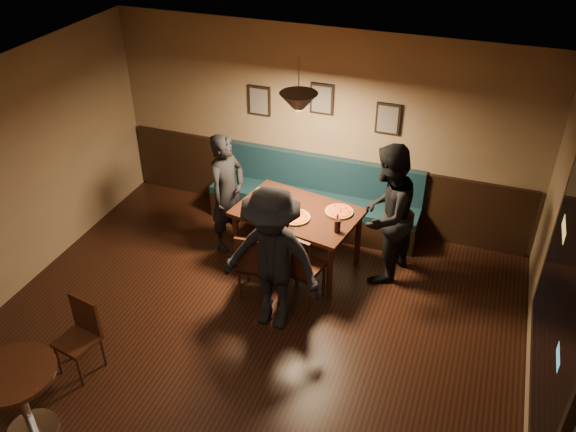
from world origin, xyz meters
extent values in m
plane|color=black|center=(0.00, 0.00, 0.00)|extent=(7.00, 7.00, 0.00)
plane|color=silver|center=(0.00, 0.00, 2.80)|extent=(7.00, 7.00, 0.00)
plane|color=#8C704F|center=(0.00, 3.50, 1.40)|extent=(6.00, 0.00, 6.00)
plane|color=#8C704F|center=(3.00, 0.00, 1.40)|extent=(0.00, 7.00, 7.00)
cube|color=black|center=(0.00, 3.47, 0.50)|extent=(5.88, 0.06, 1.00)
cube|color=black|center=(2.96, 0.50, 1.50)|extent=(0.06, 2.56, 1.86)
plane|color=black|center=(2.93, 0.50, 1.50)|extent=(0.00, 2.40, 2.40)
cube|color=black|center=(-0.90, 3.47, 1.70)|extent=(0.32, 0.04, 0.42)
cube|color=black|center=(0.00, 3.47, 1.85)|extent=(0.32, 0.04, 0.42)
cube|color=black|center=(0.90, 3.47, 1.70)|extent=(0.32, 0.04, 0.42)
cone|color=black|center=(0.08, 2.29, 2.25)|extent=(0.44, 0.44, 0.25)
cube|color=black|center=(0.08, 2.29, 0.41)|extent=(1.67, 1.23, 0.81)
imported|color=black|center=(-0.93, 2.37, 0.83)|extent=(0.54, 0.69, 1.66)
imported|color=black|center=(1.17, 2.43, 0.92)|extent=(0.89, 1.03, 1.83)
imported|color=black|center=(0.18, 1.12, 0.89)|extent=(1.19, 0.73, 1.79)
cylinder|color=#BF6D24|center=(-0.35, 2.36, 0.84)|extent=(0.42, 0.42, 0.04)
cylinder|color=#C25724|center=(0.11, 2.11, 0.83)|extent=(0.40, 0.40, 0.04)
cylinder|color=#C05F24|center=(0.58, 2.42, 0.83)|extent=(0.47, 0.47, 0.04)
cylinder|color=black|center=(0.68, 2.01, 0.89)|extent=(0.09, 0.09, 0.16)
cylinder|color=#A60517|center=(0.62, 2.23, 0.88)|extent=(0.03, 0.03, 0.13)
cube|color=#1B682B|center=(-0.53, 2.58, 0.82)|extent=(0.17, 0.17, 0.01)
cube|color=#207926|center=(-0.50, 2.04, 0.82)|extent=(0.18, 0.18, 0.01)
cube|color=silver|center=(0.02, 1.91, 0.82)|extent=(0.20, 0.10, 0.00)
cylinder|color=black|center=(-1.43, -1.08, 0.40)|extent=(0.92, 0.92, 0.81)
camera|label=1|loc=(2.11, -3.66, 4.83)|focal=36.97mm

